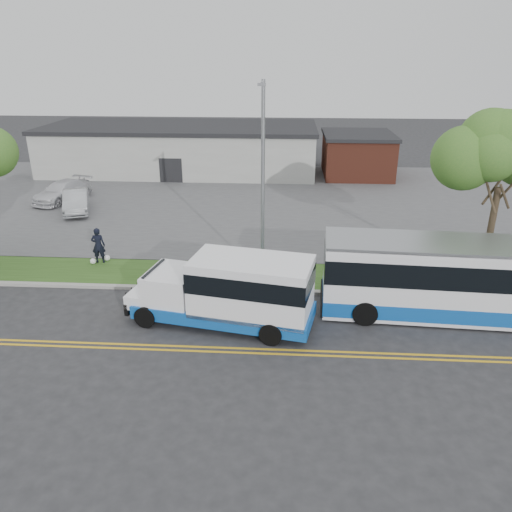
# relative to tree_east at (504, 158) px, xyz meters

# --- Properties ---
(ground) EXTENTS (140.00, 140.00, 0.00)m
(ground) POSITION_rel_tree_east_xyz_m (-14.00, -3.00, -6.20)
(ground) COLOR #28282B
(ground) RESTS_ON ground
(lane_line_north) EXTENTS (70.00, 0.12, 0.01)m
(lane_line_north) POSITION_rel_tree_east_xyz_m (-14.00, -6.85, -6.20)
(lane_line_north) COLOR gold
(lane_line_north) RESTS_ON ground
(lane_line_south) EXTENTS (70.00, 0.12, 0.01)m
(lane_line_south) POSITION_rel_tree_east_xyz_m (-14.00, -7.15, -6.20)
(lane_line_south) COLOR gold
(lane_line_south) RESTS_ON ground
(curb) EXTENTS (80.00, 0.30, 0.15)m
(curb) POSITION_rel_tree_east_xyz_m (-14.00, -1.90, -6.13)
(curb) COLOR #9E9B93
(curb) RESTS_ON ground
(verge) EXTENTS (80.00, 3.30, 0.10)m
(verge) POSITION_rel_tree_east_xyz_m (-14.00, -0.10, -6.15)
(verge) COLOR #2C4B19
(verge) RESTS_ON ground
(parking_lot) EXTENTS (80.00, 25.00, 0.10)m
(parking_lot) POSITION_rel_tree_east_xyz_m (-14.00, 14.00, -6.15)
(parking_lot) COLOR #4C4C4F
(parking_lot) RESTS_ON ground
(commercial_building) EXTENTS (25.40, 10.40, 4.35)m
(commercial_building) POSITION_rel_tree_east_xyz_m (-20.00, 24.00, -4.02)
(commercial_building) COLOR #9E9E99
(commercial_building) RESTS_ON ground
(brick_wing) EXTENTS (6.30, 7.30, 3.90)m
(brick_wing) POSITION_rel_tree_east_xyz_m (-3.50, 23.00, -4.24)
(brick_wing) COLOR brown
(brick_wing) RESTS_ON ground
(tree_east) EXTENTS (5.20, 5.20, 8.33)m
(tree_east) POSITION_rel_tree_east_xyz_m (0.00, 0.00, 0.00)
(tree_east) COLOR #37261E
(tree_east) RESTS_ON verge
(streetlight_near) EXTENTS (0.35, 1.53, 9.50)m
(streetlight_near) POSITION_rel_tree_east_xyz_m (-11.00, -0.27, -0.97)
(streetlight_near) COLOR gray
(streetlight_near) RESTS_ON verge
(shuttle_bus) EXTENTS (8.17, 3.95, 3.02)m
(shuttle_bus) POSITION_rel_tree_east_xyz_m (-11.95, -4.95, -4.59)
(shuttle_bus) COLOR #0F4FA8
(shuttle_bus) RESTS_ON ground
(transit_bus) EXTENTS (12.37, 3.53, 3.39)m
(transit_bus) POSITION_rel_tree_east_xyz_m (-2.09, -3.59, -4.49)
(transit_bus) COLOR white
(transit_bus) RESTS_ON ground
(pedestrian) EXTENTS (0.77, 0.55, 1.97)m
(pedestrian) POSITION_rel_tree_east_xyz_m (-19.89, 1.00, -5.12)
(pedestrian) COLOR black
(pedestrian) RESTS_ON verge
(parked_car_a) EXTENTS (3.16, 4.96, 1.54)m
(parked_car_a) POSITION_rel_tree_east_xyz_m (-24.81, 9.96, -5.33)
(parked_car_a) COLOR #A3A6AA
(parked_car_a) RESTS_ON parking_lot
(parked_car_b) EXTENTS (3.61, 5.57, 1.50)m
(parked_car_b) POSITION_rel_tree_east_xyz_m (-26.99, 12.63, -5.35)
(parked_car_b) COLOR silver
(parked_car_b) RESTS_ON parking_lot
(grocery_bag_left) EXTENTS (0.32, 0.32, 0.32)m
(grocery_bag_left) POSITION_rel_tree_east_xyz_m (-20.19, 0.75, -5.94)
(grocery_bag_left) COLOR white
(grocery_bag_left) RESTS_ON verge
(grocery_bag_right) EXTENTS (0.32, 0.32, 0.32)m
(grocery_bag_right) POSITION_rel_tree_east_xyz_m (-19.59, 1.25, -5.94)
(grocery_bag_right) COLOR white
(grocery_bag_right) RESTS_ON verge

